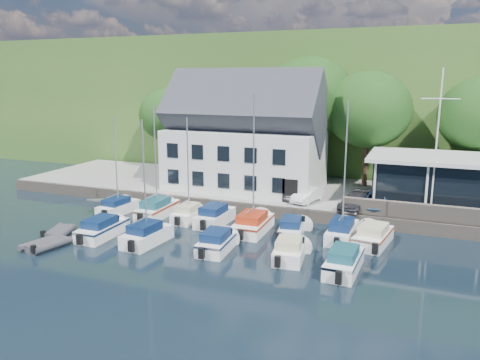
{
  "coord_description": "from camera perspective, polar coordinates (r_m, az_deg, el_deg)",
  "views": [
    {
      "loc": [
        8.4,
        -24.12,
        11.19
      ],
      "look_at": [
        -4.59,
        9.0,
        3.41
      ],
      "focal_mm": 35.0,
      "sensor_mm": 36.0,
      "label": 1
    }
  ],
  "objects": [
    {
      "name": "ground",
      "position": [
        27.89,
        2.07,
        -11.33
      ],
      "size": [
        180.0,
        180.0,
        0.0
      ],
      "primitive_type": "plane",
      "color": "black",
      "rests_on": "ground"
    },
    {
      "name": "boat_r1_2",
      "position": [
        36.86,
        -6.36,
        1.41
      ],
      "size": [
        1.77,
        5.11,
        8.5
      ],
      "primitive_type": null,
      "rotation": [
        0.0,
        0.0,
        -0.0
      ],
      "color": "white",
      "rests_on": "ground"
    },
    {
      "name": "club_pavilion",
      "position": [
        41.02,
        24.59,
        -0.24
      ],
      "size": [
        13.2,
        7.2,
        4.1
      ],
      "primitive_type": null,
      "color": "black",
      "rests_on": "quay"
    },
    {
      "name": "tree_4",
      "position": [
        46.95,
        27.22,
        4.83
      ],
      "size": [
        7.56,
        7.56,
        10.33
      ],
      "primitive_type": null,
      "color": "#153811",
      "rests_on": "quay"
    },
    {
      "name": "boat_r1_3",
      "position": [
        36.61,
        -3.08,
        -4.2
      ],
      "size": [
        2.15,
        6.04,
        1.57
      ],
      "primitive_type": null,
      "rotation": [
        0.0,
        0.0,
        -0.03
      ],
      "color": "white",
      "rests_on": "ground"
    },
    {
      "name": "tree_1",
      "position": [
        51.53,
        -3.62,
        6.15
      ],
      "size": [
        6.82,
        6.82,
        9.32
      ],
      "primitive_type": null,
      "color": "#153811",
      "rests_on": "quay"
    },
    {
      "name": "tree_0",
      "position": [
        54.36,
        -8.67,
        6.22
      ],
      "size": [
        6.63,
        6.63,
        9.06
      ],
      "primitive_type": null,
      "color": "#153811",
      "rests_on": "quay"
    },
    {
      "name": "car_blue",
      "position": [
        38.75,
        16.31,
        -2.38
      ],
      "size": [
        1.73,
        4.04,
        1.36
      ],
      "primitive_type": "imported",
      "rotation": [
        0.0,
        0.0,
        -0.04
      ],
      "color": "#2C5587",
      "rests_on": "quay"
    },
    {
      "name": "boat_r2_2",
      "position": [
        31.13,
        -2.81,
        -7.34
      ],
      "size": [
        2.26,
        5.54,
        1.44
      ],
      "primitive_type": null,
      "rotation": [
        0.0,
        0.0,
        0.06
      ],
      "color": "white",
      "rests_on": "ground"
    },
    {
      "name": "flagpole",
      "position": [
        37.36,
        22.84,
        4.09
      ],
      "size": [
        2.62,
        0.2,
        10.91
      ],
      "primitive_type": null,
      "color": "silver",
      "rests_on": "quay"
    },
    {
      "name": "dinghy_0",
      "position": [
        36.64,
        -21.08,
        -5.78
      ],
      "size": [
        2.44,
        3.13,
        0.64
      ],
      "primitive_type": null,
      "rotation": [
        0.0,
        0.0,
        0.32
      ],
      "color": "#39393F",
      "rests_on": "ground"
    },
    {
      "name": "boat_r1_0",
      "position": [
        40.12,
        -14.89,
        1.78
      ],
      "size": [
        2.32,
        5.81,
        8.25
      ],
      "primitive_type": null,
      "rotation": [
        0.0,
        0.0,
        -0.09
      ],
      "color": "white",
      "rests_on": "ground"
    },
    {
      "name": "boat_r1_6",
      "position": [
        33.09,
        12.64,
        0.33
      ],
      "size": [
        1.97,
        6.55,
        8.96
      ],
      "primitive_type": null,
      "rotation": [
        0.0,
        0.0,
        -0.02
      ],
      "color": "white",
      "rests_on": "ground"
    },
    {
      "name": "boat_r2_4",
      "position": [
        28.57,
        12.57,
        -9.38
      ],
      "size": [
        2.11,
        6.14,
        1.52
      ],
      "primitive_type": null,
      "rotation": [
        0.0,
        0.0,
        -0.04
      ],
      "color": "white",
      "rests_on": "ground"
    },
    {
      "name": "boat_r1_1",
      "position": [
        38.3,
        -10.26,
        2.41
      ],
      "size": [
        2.02,
        6.65,
        9.44
      ],
      "primitive_type": null,
      "rotation": [
        0.0,
        0.0,
        0.01
      ],
      "color": "white",
      "rests_on": "ground"
    },
    {
      "name": "car_white",
      "position": [
        39.66,
        8.29,
        -1.76
      ],
      "size": [
        2.29,
        3.99,
        1.24
      ],
      "primitive_type": "imported",
      "rotation": [
        0.0,
        0.0,
        -0.27
      ],
      "color": "white",
      "rests_on": "quay"
    },
    {
      "name": "tree_2",
      "position": [
        47.47,
        8.38,
        7.33
      ],
      "size": [
        9.0,
        9.0,
        12.3
      ],
      "primitive_type": null,
      "color": "#153811",
      "rests_on": "quay"
    },
    {
      "name": "harbor_building",
      "position": [
        43.84,
        0.65,
        4.68
      ],
      "size": [
        14.4,
        8.2,
        8.7
      ],
      "primitive_type": null,
      "color": "silver",
      "rests_on": "quay"
    },
    {
      "name": "quay",
      "position": [
        43.79,
        9.71,
        -1.97
      ],
      "size": [
        60.0,
        13.0,
        1.0
      ],
      "primitive_type": "cube",
      "color": "gray",
      "rests_on": "ground"
    },
    {
      "name": "boat_r2_1",
      "position": [
        31.92,
        -11.59,
        0.47
      ],
      "size": [
        2.47,
        5.85,
        9.54
      ],
      "primitive_type": null,
      "rotation": [
        0.0,
        0.0,
        -0.09
      ],
      "color": "white",
      "rests_on": "ground"
    },
    {
      "name": "boat_r2_3",
      "position": [
        29.76,
        6.06,
        -8.36
      ],
      "size": [
        2.48,
        4.99,
        1.42
      ],
      "primitive_type": null,
      "rotation": [
        0.0,
        0.0,
        0.12
      ],
      "color": "white",
      "rests_on": "ground"
    },
    {
      "name": "field_patch",
      "position": [
        94.25,
        21.88,
        14.5
      ],
      "size": [
        50.0,
        30.0,
        0.3
      ],
      "primitive_type": "cube",
      "color": "#606834",
      "rests_on": "hillside"
    },
    {
      "name": "car_silver",
      "position": [
        40.41,
        6.78,
        -1.55
      ],
      "size": [
        2.27,
        3.5,
        1.11
      ],
      "primitive_type": "imported",
      "rotation": [
        0.0,
        0.0,
        -0.32
      ],
      "color": "#9D9DA1",
      "rests_on": "quay"
    },
    {
      "name": "car_dgrey",
      "position": [
        38.24,
        13.87,
        -2.51
      ],
      "size": [
        2.6,
        4.61,
        1.26
      ],
      "primitive_type": "imported",
      "rotation": [
        0.0,
        0.0,
        -0.2
      ],
      "color": "#2B2C30",
      "rests_on": "quay"
    },
    {
      "name": "boat_r1_4",
      "position": [
        33.8,
        1.66,
        1.09
      ],
      "size": [
        2.33,
        6.53,
        9.2
      ],
      "primitive_type": null,
      "rotation": [
        0.0,
        0.0,
        0.02
      ],
      "color": "white",
      "rests_on": "ground"
    },
    {
      "name": "boat_r2_0",
      "position": [
        35.16,
        -16.43,
        -5.48
      ],
      "size": [
        2.1,
        6.28,
        1.48
      ],
      "primitive_type": null,
      "rotation": [
        0.0,
        0.0,
        0.02
      ],
      "color": "white",
      "rests_on": "ground"
    },
    {
      "name": "tree_3",
      "position": [
        45.93,
        15.25,
        5.96
      ],
      "size": [
        7.95,
        7.95,
        10.87
      ],
      "primitive_type": null,
      "color": "#153811",
      "rests_on": "quay"
    },
    {
      "name": "seawall",
      "position": [
        36.97,
        26.27,
        -4.01
      ],
      "size": [
        18.0,
        0.5,
        1.2
      ],
      "primitive_type": "cube",
      "color": "#6D6357",
      "rests_on": "quay"
    },
    {
      "name": "quay_face",
      "position": [
        37.66,
        7.66,
        -4.27
      ],
      "size": [
        60.0,
        0.3,
        1.0
      ],
      "primitive_type": "cube",
      "color": "#6D6357",
      "rests_on": "ground"
    },
    {
      "name": "boat_r1_5",
      "position": [
        34.03,
        6.32,
        -5.67
      ],
      "size": [
        2.6,
        5.7,
        1.42
      ],
      "primitive_type": null,
      "rotation": [
        0.0,
        0.0,
        0.16
      ],
      "color": "white",
      "rests_on": "ground"
    },
    {
      "name": "hillside",
      "position": [
        86.59,
        16.08,
        9.76
      ],
      "size": [
        160.0,
        75.0,
        16.0
      ],
      "primitive_type": "cube",
      "color": "#2F5720",
      "rests_on": "ground"
    },
    {
      "name": "gangway",
      "position": [
        42.93,
        -14.99,
        -3.2
      ],
      "size": [
        1.2,
        6.0,
        1.4
      ],
      "primitive_type": null,
      "color": "#B7B7BC",
      "rests_on": "ground"
    },
    {
      "name": "dinghy_1",
      "position": [
        34.21,
        -22.54,
        -7.1
      ],
      "size": [
        2.46,
        3.41,
        0.72
      ],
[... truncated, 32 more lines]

